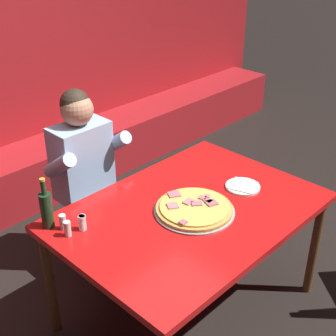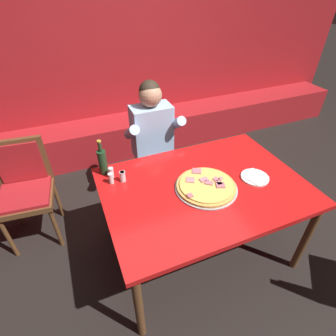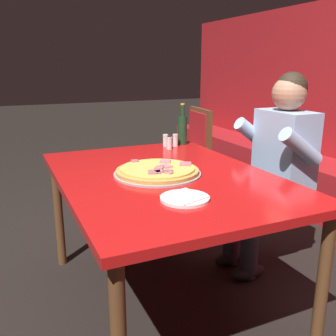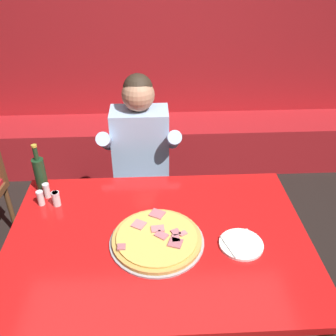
{
  "view_description": "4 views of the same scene",
  "coord_description": "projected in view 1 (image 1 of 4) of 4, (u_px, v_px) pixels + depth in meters",
  "views": [
    {
      "loc": [
        -1.66,
        -1.44,
        2.23
      ],
      "look_at": [
        -0.05,
        0.13,
        1.0
      ],
      "focal_mm": 50.0,
      "sensor_mm": 36.0,
      "label": 1
    },
    {
      "loc": [
        -0.81,
        -1.25,
        2.02
      ],
      "look_at": [
        -0.2,
        0.22,
        0.82
      ],
      "focal_mm": 28.0,
      "sensor_mm": 36.0,
      "label": 2
    },
    {
      "loc": [
        1.72,
        -0.75,
        1.31
      ],
      "look_at": [
        -0.08,
        0.06,
        0.77
      ],
      "focal_mm": 40.0,
      "sensor_mm": 36.0,
      "label": 3
    },
    {
      "loc": [
        -0.02,
        -1.34,
        2.04
      ],
      "look_at": [
        0.06,
        0.24,
        1.01
      ],
      "focal_mm": 40.0,
      "sensor_mm": 36.0,
      "label": 4
    }
  ],
  "objects": [
    {
      "name": "shaker_red_pepper_flakes",
      "position": [
        82.0,
        224.0,
        2.44
      ],
      "size": [
        0.04,
        0.04,
        0.09
      ],
      "color": "silver",
      "rests_on": "main_dining_table"
    },
    {
      "name": "ground_plane",
      "position": [
        188.0,
        308.0,
        3.0
      ],
      "size": [
        24.0,
        24.0,
        0.0
      ],
      "primitive_type": "plane",
      "color": "black"
    },
    {
      "name": "plate_white_paper",
      "position": [
        243.0,
        186.0,
        2.83
      ],
      "size": [
        0.21,
        0.21,
        0.02
      ],
      "color": "white",
      "rests_on": "main_dining_table"
    },
    {
      "name": "diner_seated_blue_shirt",
      "position": [
        91.0,
        175.0,
        3.09
      ],
      "size": [
        0.53,
        0.53,
        1.27
      ],
      "color": "black",
      "rests_on": "ground_plane"
    },
    {
      "name": "shaker_black_pepper",
      "position": [
        63.0,
        223.0,
        2.45
      ],
      "size": [
        0.04,
        0.04,
        0.09
      ],
      "color": "silver",
      "rests_on": "main_dining_table"
    },
    {
      "name": "main_dining_table",
      "position": [
        190.0,
        219.0,
        2.67
      ],
      "size": [
        1.48,
        1.05,
        0.76
      ],
      "color": "brown",
      "rests_on": "ground_plane"
    },
    {
      "name": "pizza",
      "position": [
        194.0,
        209.0,
        2.6
      ],
      "size": [
        0.45,
        0.45,
        0.05
      ],
      "color": "#9E9EA3",
      "rests_on": "main_dining_table"
    },
    {
      "name": "booth_bench",
      "position": [
        28.0,
        177.0,
        4.03
      ],
      "size": [
        6.46,
        0.48,
        0.46
      ],
      "primitive_type": "cube",
      "color": "#A3191E",
      "rests_on": "ground_plane"
    },
    {
      "name": "shaker_oregano",
      "position": [
        83.0,
        223.0,
        2.45
      ],
      "size": [
        0.04,
        0.04,
        0.09
      ],
      "color": "silver",
      "rests_on": "main_dining_table"
    },
    {
      "name": "beer_bottle",
      "position": [
        46.0,
        209.0,
        2.43
      ],
      "size": [
        0.07,
        0.07,
        0.29
      ],
      "color": "#19381E",
      "rests_on": "main_dining_table"
    },
    {
      "name": "shaker_parmesan",
      "position": [
        68.0,
        229.0,
        2.4
      ],
      "size": [
        0.04,
        0.04,
        0.09
      ],
      "color": "silver",
      "rests_on": "main_dining_table"
    }
  ]
}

